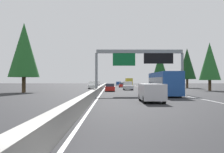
# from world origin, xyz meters

# --- Properties ---
(ground_plane) EXTENTS (320.00, 320.00, 0.00)m
(ground_plane) POSITION_xyz_m (60.00, 0.00, 0.00)
(ground_plane) COLOR #262628
(median_barrier) EXTENTS (180.00, 0.56, 0.90)m
(median_barrier) POSITION_xyz_m (80.00, 0.30, 0.45)
(median_barrier) COLOR gray
(median_barrier) RESTS_ON ground
(shoulder_stripe_right) EXTENTS (160.00, 0.16, 0.01)m
(shoulder_stripe_right) POSITION_xyz_m (70.00, -11.52, 0.01)
(shoulder_stripe_right) COLOR silver
(shoulder_stripe_right) RESTS_ON ground
(shoulder_stripe_median) EXTENTS (160.00, 0.16, 0.01)m
(shoulder_stripe_median) POSITION_xyz_m (70.00, -0.25, 0.01)
(shoulder_stripe_median) COLOR silver
(shoulder_stripe_median) RESTS_ON ground
(sign_gantry_overhead) EXTENTS (0.50, 12.68, 6.43)m
(sign_gantry_overhead) POSITION_xyz_m (33.18, -6.04, 5.12)
(sign_gantry_overhead) COLOR gray
(sign_gantry_overhead) RESTS_ON ground
(minivan_mid_left) EXTENTS (5.00, 1.95, 1.69)m
(minivan_mid_left) POSITION_xyz_m (19.50, -5.48, 0.95)
(minivan_mid_left) COLOR silver
(minivan_mid_left) RESTS_ON ground
(bus_near_right) EXTENTS (11.50, 2.55, 3.10)m
(bus_near_right) POSITION_xyz_m (30.86, -8.92, 1.72)
(bus_near_right) COLOR #1E4793
(bus_near_right) RESTS_ON ground
(sedan_mid_center) EXTENTS (4.40, 1.80, 1.47)m
(sedan_mid_center) POSITION_xyz_m (77.43, -5.32, 0.68)
(sedan_mid_center) COLOR red
(sedan_mid_center) RESTS_ON ground
(box_truck_far_center) EXTENTS (8.50, 2.40, 2.95)m
(box_truck_far_center) POSITION_xyz_m (97.95, -8.83, 1.61)
(box_truck_far_center) COLOR gold
(box_truck_far_center) RESTS_ON ground
(sedan_far_left) EXTENTS (4.40, 1.80, 1.47)m
(sedan_far_left) POSITION_xyz_m (45.66, -1.65, 0.68)
(sedan_far_left) COLOR red
(sedan_far_left) RESTS_ON ground
(pickup_distant_b) EXTENTS (5.60, 2.00, 1.86)m
(pickup_distant_b) POSITION_xyz_m (54.14, -5.57, 0.91)
(pickup_distant_b) COLOR silver
(pickup_distant_b) RESTS_ON ground
(sedan_far_right) EXTENTS (4.40, 1.80, 1.47)m
(sedan_far_right) POSITION_xyz_m (118.23, -8.83, 0.68)
(sedan_far_right) COLOR #2D6B38
(sedan_far_right) RESTS_ON ground
(minivan_mid_right) EXTENTS (5.00, 1.95, 1.69)m
(minivan_mid_right) POSITION_xyz_m (114.41, -5.42, 0.95)
(minivan_mid_right) COLOR #1E4793
(minivan_mid_right) RESTS_ON ground
(oncoming_near) EXTENTS (5.60, 2.00, 1.86)m
(oncoming_near) POSITION_xyz_m (88.24, 2.79, 0.91)
(oncoming_near) COLOR white
(oncoming_near) RESTS_ON ground
(oncoming_far) EXTENTS (5.60, 2.00, 1.86)m
(oncoming_far) POSITION_xyz_m (63.49, 2.70, 0.91)
(oncoming_far) COLOR white
(oncoming_far) RESTS_ON ground
(conifer_right_near) EXTENTS (4.27, 4.27, 9.69)m
(conifer_right_near) POSITION_xyz_m (48.90, -21.71, 5.89)
(conifer_right_near) COLOR #4C3823
(conifer_right_near) RESTS_ON ground
(conifer_right_mid) EXTENTS (4.91, 4.91, 11.16)m
(conifer_right_mid) POSITION_xyz_m (70.66, -23.33, 6.78)
(conifer_right_mid) COLOR #4C3823
(conifer_right_mid) RESTS_ON ground
(conifer_right_far) EXTENTS (5.12, 5.12, 11.64)m
(conifer_right_far) POSITION_xyz_m (85.74, -18.46, 7.08)
(conifer_right_far) COLOR #4C3823
(conifer_right_far) RESTS_ON ground
(conifer_left_near) EXTENTS (5.23, 5.23, 11.88)m
(conifer_left_near) POSITION_xyz_m (40.66, 12.98, 7.22)
(conifer_left_near) COLOR #4C3823
(conifer_left_near) RESTS_ON ground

